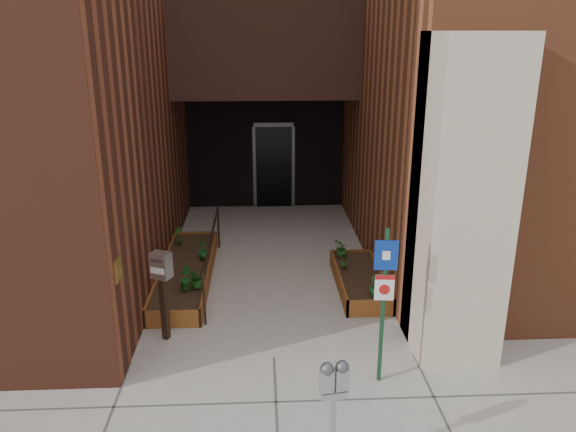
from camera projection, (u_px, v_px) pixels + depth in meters
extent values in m
plane|color=#9E9991|center=(274.00, 358.00, 7.94)|extent=(80.00, 80.00, 0.00)
cube|color=brown|center=(515.00, 4.00, 13.43)|extent=(8.00, 13.70, 10.00)
cube|color=#BFB293|center=(461.00, 202.00, 7.56)|extent=(1.10, 1.20, 4.40)
cube|color=black|center=(265.00, 50.00, 12.37)|extent=(4.20, 2.00, 2.00)
cube|color=black|center=(266.00, 149.00, 14.48)|extent=(4.00, 0.30, 3.00)
cube|color=black|center=(274.00, 167.00, 14.46)|extent=(0.90, 0.06, 2.10)
cube|color=#B79338|center=(118.00, 269.00, 7.18)|extent=(0.04, 0.30, 0.30)
cube|color=brown|center=(172.00, 319.00, 8.69)|extent=(0.90, 0.04, 0.30)
cube|color=brown|center=(196.00, 238.00, 12.06)|extent=(0.90, 0.04, 0.30)
cube|color=brown|center=(163.00, 273.00, 10.36)|extent=(0.04, 3.60, 0.30)
cube|color=brown|center=(210.00, 272.00, 10.40)|extent=(0.04, 3.60, 0.30)
cube|color=black|center=(186.00, 273.00, 10.38)|extent=(0.82, 3.52, 0.26)
cube|color=brown|center=(371.00, 308.00, 9.03)|extent=(0.80, 0.04, 0.30)
cube|color=brown|center=(350.00, 257.00, 11.08)|extent=(0.80, 0.04, 0.30)
cube|color=brown|center=(339.00, 280.00, 10.03)|extent=(0.04, 2.20, 0.30)
cube|color=brown|center=(381.00, 280.00, 10.07)|extent=(0.04, 2.20, 0.30)
cube|color=black|center=(360.00, 281.00, 10.06)|extent=(0.72, 2.12, 0.26)
cylinder|color=black|center=(204.00, 299.00, 8.69)|extent=(0.04, 0.04, 0.90)
cylinder|color=black|center=(219.00, 228.00, 11.82)|extent=(0.04, 0.04, 0.90)
cylinder|color=black|center=(211.00, 236.00, 10.12)|extent=(0.04, 3.30, 0.04)
cube|color=#A5A5A8|center=(334.00, 394.00, 5.60)|extent=(0.29, 0.15, 0.07)
cube|color=#A5A5A8|center=(327.00, 381.00, 5.53)|extent=(0.15, 0.11, 0.24)
sphere|color=#59595B|center=(327.00, 369.00, 5.49)|extent=(0.14, 0.14, 0.14)
cube|color=white|center=(328.00, 382.00, 5.48)|extent=(0.08, 0.02, 0.05)
cube|color=#B21414|center=(328.00, 388.00, 5.51)|extent=(0.08, 0.02, 0.03)
cube|color=#A5A5A8|center=(342.00, 379.00, 5.57)|extent=(0.15, 0.11, 0.24)
sphere|color=#59595B|center=(342.00, 367.00, 5.52)|extent=(0.14, 0.14, 0.14)
cube|color=white|center=(343.00, 380.00, 5.52)|extent=(0.08, 0.02, 0.05)
cube|color=#B21414|center=(343.00, 386.00, 5.54)|extent=(0.08, 0.02, 0.03)
cube|color=#163D22|center=(383.00, 307.00, 7.11)|extent=(0.05, 0.05, 2.13)
cube|color=navy|center=(386.00, 255.00, 6.85)|extent=(0.29, 0.05, 0.39)
cube|color=white|center=(386.00, 255.00, 6.85)|extent=(0.10, 0.02, 0.12)
cube|color=white|center=(384.00, 288.00, 6.99)|extent=(0.24, 0.04, 0.34)
cube|color=#B21414|center=(385.00, 278.00, 6.94)|extent=(0.24, 0.03, 0.06)
cylinder|color=#B21414|center=(384.00, 289.00, 6.98)|extent=(0.14, 0.02, 0.14)
cube|color=black|center=(164.00, 308.00, 8.29)|extent=(0.12, 0.12, 1.01)
cube|color=#AFAFB1|center=(161.00, 265.00, 8.07)|extent=(0.33, 0.30, 0.38)
cube|color=#59595B|center=(156.00, 261.00, 7.94)|extent=(0.19, 0.09, 0.04)
cube|color=white|center=(157.00, 271.00, 7.99)|extent=(0.20, 0.10, 0.09)
imported|color=#175017|center=(196.00, 277.00, 9.39)|extent=(0.44, 0.44, 0.35)
imported|color=#1B5A19|center=(185.00, 278.00, 9.32)|extent=(0.24, 0.24, 0.39)
imported|color=#18541C|center=(203.00, 250.00, 10.58)|extent=(0.26, 0.26, 0.34)
imported|color=#1C5317|center=(179.00, 236.00, 11.27)|extent=(0.27, 0.27, 0.37)
imported|color=#1C6220|center=(375.00, 286.00, 9.11)|extent=(0.26, 0.26, 0.32)
imported|color=#225A19|center=(345.00, 258.00, 10.14)|extent=(0.20, 0.20, 0.36)
imported|color=#1C5A19|center=(341.00, 248.00, 10.69)|extent=(0.38, 0.38, 0.31)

